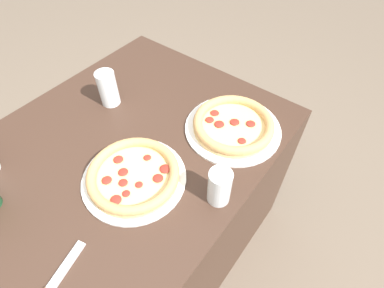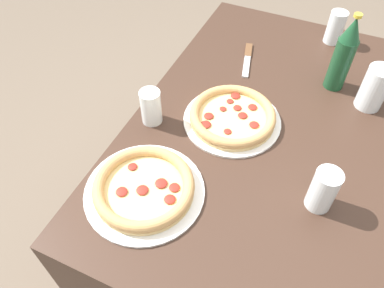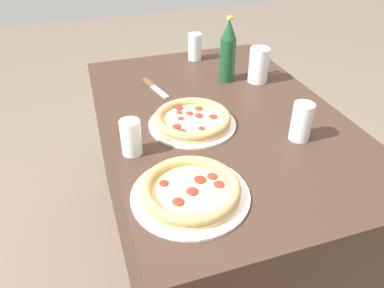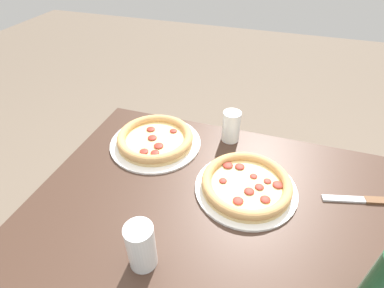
{
  "view_description": "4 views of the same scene",
  "coord_description": "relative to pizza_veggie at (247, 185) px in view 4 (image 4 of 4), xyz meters",
  "views": [
    {
      "loc": [
        0.25,
        0.57,
        1.47
      ],
      "look_at": [
        -0.23,
        0.19,
        0.76
      ],
      "focal_mm": 28.0,
      "sensor_mm": 36.0,
      "label": 1
    },
    {
      "loc": [
        -0.85,
        -0.1,
        1.58
      ],
      "look_at": [
        -0.22,
        0.18,
        0.79
      ],
      "focal_mm": 35.0,
      "sensor_mm": 36.0,
      "label": 2
    },
    {
      "loc": [
        -1.11,
        0.48,
        1.43
      ],
      "look_at": [
        -0.24,
        0.19,
        0.79
      ],
      "focal_mm": 35.0,
      "sensor_mm": 36.0,
      "label": 3
    },
    {
      "loc": [
        -0.0,
        -0.52,
        1.4
      ],
      "look_at": [
        -0.24,
        0.2,
        0.8
      ],
      "focal_mm": 28.0,
      "sensor_mm": 36.0,
      "label": 4
    }
  ],
  "objects": [
    {
      "name": "knife",
      "position": [
        0.33,
        0.06,
        -0.02
      ],
      "size": [
        0.2,
        0.07,
        0.01
      ],
      "color": "brown",
      "rests_on": "table"
    },
    {
      "name": "glass_iced_tea",
      "position": [
        -0.1,
        0.23,
        0.03
      ],
      "size": [
        0.06,
        0.06,
        0.12
      ],
      "color": "white",
      "rests_on": "table"
    },
    {
      "name": "pizza_veggie",
      "position": [
        0.0,
        0.0,
        0.0
      ],
      "size": [
        0.31,
        0.31,
        0.04
      ],
      "color": "white",
      "rests_on": "table"
    },
    {
      "name": "glass_cola",
      "position": [
        -0.19,
        -0.31,
        0.04
      ],
      "size": [
        0.07,
        0.07,
        0.13
      ],
      "color": "white",
      "rests_on": "table"
    },
    {
      "name": "pizza_pepperoni",
      "position": [
        -0.35,
        0.12,
        0.0
      ],
      "size": [
        0.33,
        0.33,
        0.05
      ],
      "color": "white",
      "rests_on": "table"
    }
  ]
}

